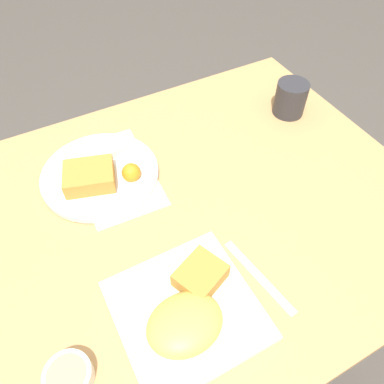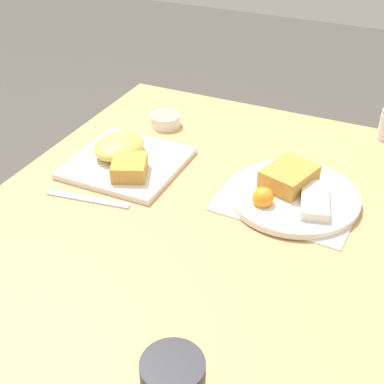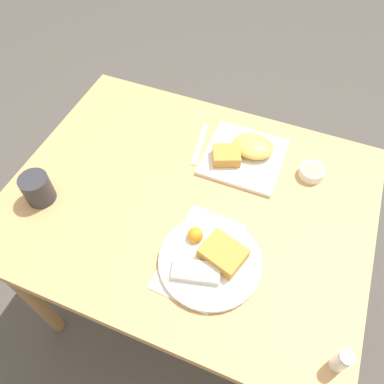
% 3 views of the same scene
% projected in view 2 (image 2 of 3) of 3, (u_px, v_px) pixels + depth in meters
% --- Properties ---
extents(dining_table, '(1.08, 0.84, 0.77)m').
position_uv_depth(dining_table, '(190.00, 247.00, 1.14)').
color(dining_table, tan).
rests_on(dining_table, ground_plane).
extents(menu_card, '(0.18, 0.29, 0.00)m').
position_uv_depth(menu_card, '(284.00, 207.00, 1.10)').
color(menu_card, beige).
rests_on(menu_card, dining_table).
extents(plate_square_near, '(0.24, 0.24, 0.06)m').
position_uv_depth(plate_square_near, '(124.00, 157.00, 1.23)').
color(plate_square_near, white).
rests_on(plate_square_near, dining_table).
extents(plate_oval_far, '(0.27, 0.27, 0.05)m').
position_uv_depth(plate_oval_far, '(293.00, 192.00, 1.12)').
color(plate_oval_far, white).
rests_on(plate_oval_far, menu_card).
extents(sauce_ramekin, '(0.08, 0.08, 0.03)m').
position_uv_depth(sauce_ramekin, '(165.00, 120.00, 1.40)').
color(sauce_ramekin, white).
rests_on(sauce_ramekin, dining_table).
extents(butter_knife, '(0.04, 0.19, 0.00)m').
position_uv_depth(butter_knife, '(88.00, 199.00, 1.12)').
color(butter_knife, silver).
rests_on(butter_knife, dining_table).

